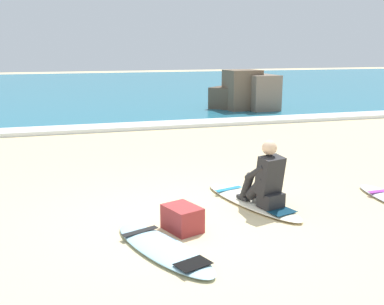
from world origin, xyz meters
TOP-DOWN VIEW (x-y plane):
  - ground_plane at (0.00, 0.00)m, footprint 80.00×80.00m
  - sea at (0.00, 21.05)m, footprint 80.00×28.00m
  - breaking_foam at (0.00, 7.35)m, footprint 80.00×0.90m
  - surfboard_main at (1.15, 0.44)m, footprint 1.06×2.10m
  - surfer_seated at (1.23, 0.16)m, footprint 0.52×0.76m
  - surfboard_spare_near at (-0.48, -0.77)m, footprint 1.12×1.86m
  - rock_outcrop_distant at (4.98, 9.74)m, footprint 2.25×2.46m
  - beach_bag at (-0.11, -0.25)m, footprint 0.50×0.57m

SIDE VIEW (x-z plane):
  - ground_plane at x=0.00m, z-range 0.00..0.00m
  - surfboard_main at x=1.15m, z-range 0.00..0.07m
  - surfboard_spare_near at x=-0.48m, z-range 0.00..0.07m
  - sea at x=0.00m, z-range 0.00..0.10m
  - breaking_foam at x=0.00m, z-range 0.00..0.11m
  - beach_bag at x=-0.11m, z-range 0.00..0.32m
  - surfer_seated at x=1.23m, z-range -0.04..0.91m
  - rock_outcrop_distant at x=4.98m, z-range -0.12..1.38m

